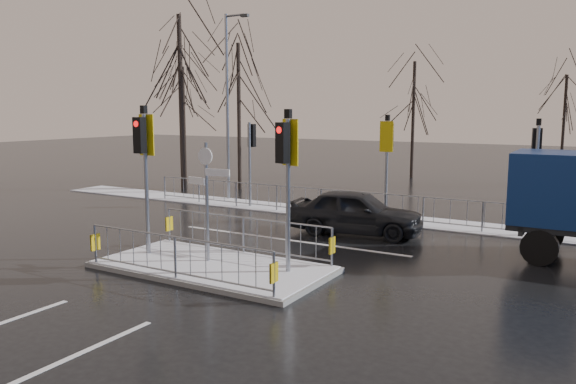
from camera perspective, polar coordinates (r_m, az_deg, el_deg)
The scene contains 12 objects.
ground at distance 14.56m, azimuth -7.66°, elevation -7.80°, with size 120.00×120.00×0.00m, color black.
snow_verge at distance 21.79m, azimuth 6.42°, elevation -2.34°, with size 30.00×2.00×0.04m, color white.
lane_markings at distance 14.31m, azimuth -8.49°, elevation -8.09°, with size 8.00×11.38×0.01m.
traffic_island at distance 14.48m, azimuth -7.70°, elevation -6.30°, with size 6.00×3.04×4.15m.
far_kerb_fixtures at distance 21.05m, azimuth 6.63°, elevation 0.04°, with size 18.00×0.65×3.83m.
car_far_lane at distance 18.43m, azimuth 6.92°, elevation -2.04°, with size 1.73×4.31×1.47m, color black.
tree_near_a at distance 29.25m, azimuth -10.90°, elevation 12.24°, with size 4.75×4.75×8.97m.
tree_near_b at distance 28.83m, azimuth -5.04°, elevation 10.49°, with size 4.00×4.00×7.55m.
tree_near_c at distance 32.38m, azimuth -10.56°, elevation 9.00°, with size 3.50×3.50×6.61m.
tree_far_a at distance 34.68m, azimuth 12.66°, elevation 9.41°, with size 3.75×3.75×7.08m.
tree_far_b at distance 35.09m, azimuth 26.30°, elevation 7.70°, with size 3.25×3.25×6.14m.
street_lamp_left at distance 25.46m, azimuth -6.07°, elevation 9.30°, with size 1.25×0.18×8.20m.
Camera 1 is at (8.68, -10.98, 4.01)m, focal length 35.00 mm.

